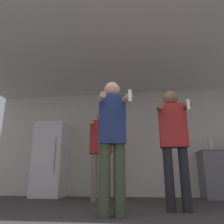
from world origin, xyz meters
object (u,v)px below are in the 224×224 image
Objects in this scene: bottle_dark_rum at (210,144)px; person_woman_foreground at (112,138)px; person_man_side at (174,137)px; person_spectator_back at (101,144)px; refrigerator at (51,159)px.

person_woman_foreground reaches higher than bottle_dark_rum.
bottle_dark_rum is 0.21× the size of person_woman_foreground.
person_man_side is 0.97× the size of person_spectator_back.
bottle_dark_rum is 3.02m from person_woman_foreground.
person_man_side is at bearing -40.53° from person_spectator_back.
refrigerator is at bearing 126.71° from person_woman_foreground.
refrigerator is 2.93m from person_woman_foreground.
person_woman_foreground is 1.64m from person_spectator_back.
person_spectator_back is (-0.42, 1.58, 0.16)m from person_woman_foreground.
person_spectator_back reaches higher than person_woman_foreground.
bottle_dark_rum is at bearing 0.03° from refrigerator.
person_man_side is 1.65m from person_spectator_back.
person_man_side reaches higher than bottle_dark_rum.
bottle_dark_rum is at bearing 18.42° from person_spectator_back.
person_woman_foreground is at bearing -148.49° from person_man_side.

